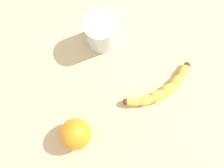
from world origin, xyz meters
The scene contains 4 objects.
wooden_tabletop centered at (0.00, 0.00, 1.50)cm, with size 120.00×120.00×3.00cm, color #D7BD89.
banana centered at (10.77, -3.74, 4.66)cm, with size 22.59×11.13×3.33cm.
smoothie_glass centered at (-3.93, 15.44, 8.39)cm, with size 9.16×9.16×11.26cm.
orange_fruit centered at (-15.40, -11.96, 7.34)cm, with size 8.68×8.68×8.68cm, color orange.
Camera 1 is at (-5.11, -11.23, 68.37)cm, focal length 35.17 mm.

